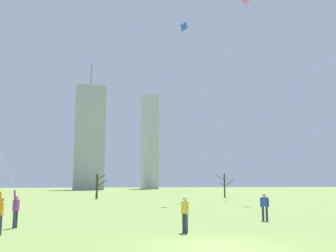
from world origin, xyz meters
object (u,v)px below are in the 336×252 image
bystander_watching_nearby (185,212)px  kite_flyer_midfield_right_yellow (5,179)px  bare_tree_rightmost (225,185)px  distant_kite_high_overhead_blue (184,36)px  bare_tree_leftmost (97,185)px  distant_kite_low_near_trees_pink (245,16)px  bystander_strolling_midfield (265,205)px

bystander_watching_nearby → kite_flyer_midfield_right_yellow: bearing=159.8°
bare_tree_rightmost → bystander_watching_nearby: bearing=-117.4°
bystander_watching_nearby → distant_kite_high_overhead_blue: size_ratio=0.07×
bare_tree_rightmost → distant_kite_high_overhead_blue: bearing=-129.4°
bare_tree_rightmost → bare_tree_leftmost: bearing=178.0°
distant_kite_low_near_trees_pink → distant_kite_high_overhead_blue: distant_kite_low_near_trees_pink is taller
bystander_strolling_midfield → distant_kite_low_near_trees_pink: 32.99m
bystander_watching_nearby → bare_tree_rightmost: size_ratio=0.43×
bystander_watching_nearby → bare_tree_leftmost: bare_tree_leftmost is taller
distant_kite_high_overhead_blue → bystander_watching_nearby: bearing=-109.0°
bystander_strolling_midfield → bystander_watching_nearby: 7.30m
kite_flyer_midfield_right_yellow → bare_tree_rightmost: bearing=51.9°
distant_kite_high_overhead_blue → distant_kite_low_near_trees_pink: bearing=3.4°
bystander_strolling_midfield → bare_tree_rightmost: 37.27m
distant_kite_low_near_trees_pink → distant_kite_high_overhead_blue: size_ratio=1.22×
bystander_strolling_midfield → bystander_watching_nearby: (-6.28, -3.73, 0.00)m
distant_kite_low_near_trees_pink → kite_flyer_midfield_right_yellow: bearing=-138.6°
distant_kite_low_near_trees_pink → bare_tree_leftmost: bearing=140.0°
bare_tree_rightmost → bare_tree_leftmost: (-19.82, 0.71, -0.02)m
distant_kite_low_near_trees_pink → distant_kite_high_overhead_blue: 9.52m
distant_kite_high_overhead_blue → bare_tree_rightmost: distant_kite_high_overhead_blue is taller
kite_flyer_midfield_right_yellow → distant_kite_high_overhead_blue: 32.10m
bystander_strolling_midfield → bare_tree_leftmost: size_ratio=0.45×
bystander_strolling_midfield → bystander_watching_nearby: bearing=-149.3°
bystander_strolling_midfield → distant_kite_low_near_trees_pink: bearing=63.1°
kite_flyer_midfield_right_yellow → bystander_strolling_midfield: (14.22, 0.81, -1.51)m
kite_flyer_midfield_right_yellow → distant_kite_low_near_trees_pink: distant_kite_low_near_trees_pink is taller
bystander_strolling_midfield → bystander_watching_nearby: same height
bystander_strolling_midfield → bare_tree_rightmost: size_ratio=0.43×
bare_tree_rightmost → bare_tree_leftmost: size_ratio=1.05×
distant_kite_high_overhead_blue → bare_tree_leftmost: size_ratio=6.10×
bystander_strolling_midfield → bare_tree_leftmost: (-6.19, 35.38, 1.03)m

